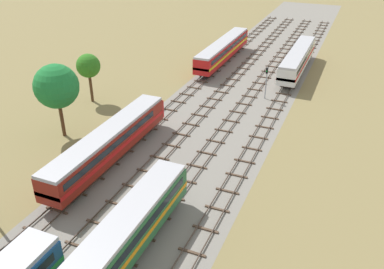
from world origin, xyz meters
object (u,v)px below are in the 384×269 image
diesel_railcar_far_left_mid (109,142)px  diesel_railcar_centre_midfar (298,59)px  passenger_coach_far_left_far (223,49)px  passenger_coach_centre_left_near (107,255)px  signal_post_nearest (266,79)px

diesel_railcar_far_left_mid → diesel_railcar_centre_midfar: bearing=69.9°
diesel_railcar_centre_midfar → passenger_coach_far_left_far: (-13.61, 0.39, 0.02)m
passenger_coach_centre_left_near → signal_post_nearest: (2.27, 38.28, 0.53)m
passenger_coach_far_left_far → diesel_railcar_centre_midfar: bearing=-1.7°
signal_post_nearest → passenger_coach_centre_left_near: bearing=-93.4°
passenger_coach_centre_left_near → signal_post_nearest: bearing=86.6°
passenger_coach_centre_left_near → passenger_coach_far_left_far: same height
diesel_railcar_centre_midfar → passenger_coach_centre_left_near: bearing=-95.0°
passenger_coach_centre_left_near → diesel_railcar_far_left_mid: (-9.07, 14.20, -0.02)m
diesel_railcar_far_left_mid → signal_post_nearest: bearing=64.8°
diesel_railcar_far_left_mid → passenger_coach_centre_left_near: bearing=-57.4°
diesel_railcar_centre_midfar → signal_post_nearest: bearing=-99.8°
passenger_coach_centre_left_near → passenger_coach_far_left_far: (-9.07, 51.81, 0.00)m
passenger_coach_centre_left_near → passenger_coach_far_left_far: 52.60m
diesel_railcar_centre_midfar → passenger_coach_far_left_far: bearing=178.3°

